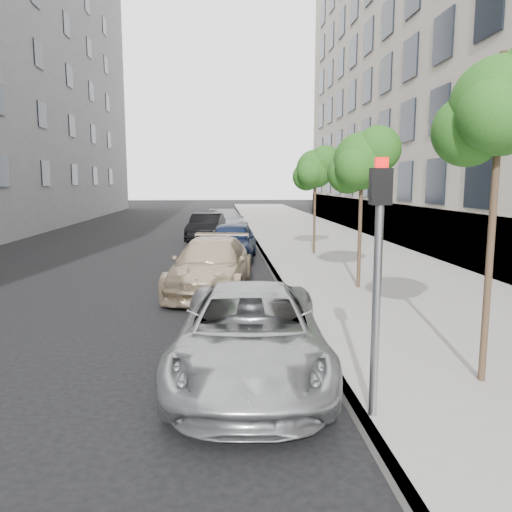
{
  "coord_description": "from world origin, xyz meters",
  "views": [
    {
      "loc": [
        -0.54,
        -5.11,
        2.97
      ],
      "look_at": [
        0.17,
        4.8,
        1.5
      ],
      "focal_mm": 35.0,
      "sensor_mm": 36.0,
      "label": 1
    }
  ],
  "objects": [
    {
      "name": "sidewalk",
      "position": [
        4.3,
        24.0,
        0.07
      ],
      "size": [
        6.4,
        72.0,
        0.14
      ],
      "primitive_type": "cube",
      "color": "gray",
      "rests_on": "ground"
    },
    {
      "name": "minivan",
      "position": [
        -0.1,
        2.25,
        0.68
      ],
      "size": [
        2.59,
        5.02,
        1.35
      ],
      "primitive_type": "imported",
      "rotation": [
        0.0,
        0.0,
        -0.07
      ],
      "color": "#A0A3A4",
      "rests_on": "ground"
    },
    {
      "name": "curb",
      "position": [
        1.18,
        24.0,
        0.07
      ],
      "size": [
        0.15,
        72.0,
        0.14
      ],
      "primitive_type": "cube",
      "color": "#9E9B93",
      "rests_on": "ground"
    },
    {
      "name": "tree_mid",
      "position": [
        3.23,
        8.0,
        3.53
      ],
      "size": [
        1.82,
        1.62,
        4.29
      ],
      "color": "#38281C",
      "rests_on": "sidewalk"
    },
    {
      "name": "suv",
      "position": [
        -0.8,
        8.43,
        0.71
      ],
      "size": [
        2.64,
        5.14,
        1.43
      ],
      "primitive_type": "imported",
      "rotation": [
        0.0,
        0.0,
        -0.14
      ],
      "color": "tan",
      "rests_on": "ground"
    },
    {
      "name": "tree_far",
      "position": [
        3.23,
        14.5,
        3.5
      ],
      "size": [
        1.81,
        1.61,
        4.25
      ],
      "color": "#38281C",
      "rests_on": "sidewalk"
    },
    {
      "name": "sedan_black",
      "position": [
        -1.25,
        20.23,
        0.7
      ],
      "size": [
        2.02,
        4.4,
        1.4
      ],
      "primitive_type": "imported",
      "rotation": [
        0.0,
        0.0,
        -0.13
      ],
      "color": "black",
      "rests_on": "ground"
    },
    {
      "name": "signal_pole",
      "position": [
        1.3,
        0.55,
        2.09
      ],
      "size": [
        0.25,
        0.2,
        3.11
      ],
      "rotation": [
        0.0,
        0.0,
        -0.08
      ],
      "color": "#939699",
      "rests_on": "sidewalk"
    },
    {
      "name": "sedan_rear",
      "position": [
        -0.1,
        25.23,
        0.66
      ],
      "size": [
        2.6,
        4.8,
        1.32
      ],
      "primitive_type": "imported",
      "rotation": [
        0.0,
        0.0,
        0.17
      ],
      "color": "#9EA0A6",
      "rests_on": "ground"
    },
    {
      "name": "sedan_blue",
      "position": [
        -0.1,
        13.92,
        0.74
      ],
      "size": [
        2.23,
        4.49,
        1.47
      ],
      "primitive_type": "imported",
      "rotation": [
        0.0,
        0.0,
        -0.12
      ],
      "color": "#101C38",
      "rests_on": "ground"
    },
    {
      "name": "ground",
      "position": [
        0.0,
        0.0,
        0.0
      ],
      "size": [
        160.0,
        160.0,
        0.0
      ],
      "primitive_type": "plane",
      "color": "black",
      "rests_on": "ground"
    },
    {
      "name": "tree_near",
      "position": [
        3.23,
        1.5,
        3.98
      ],
      "size": [
        1.68,
        1.48,
        4.67
      ],
      "color": "#38281C",
      "rests_on": "sidewalk"
    }
  ]
}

